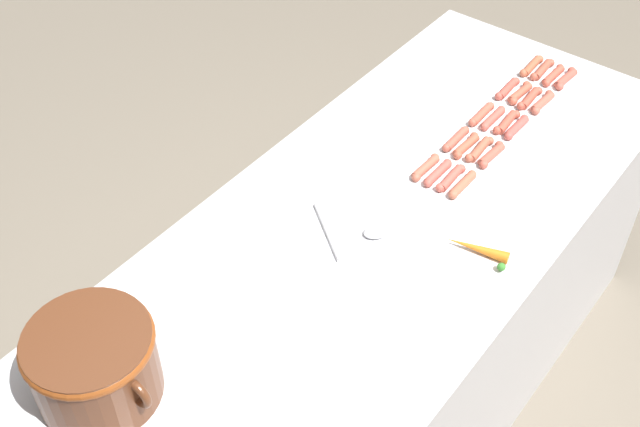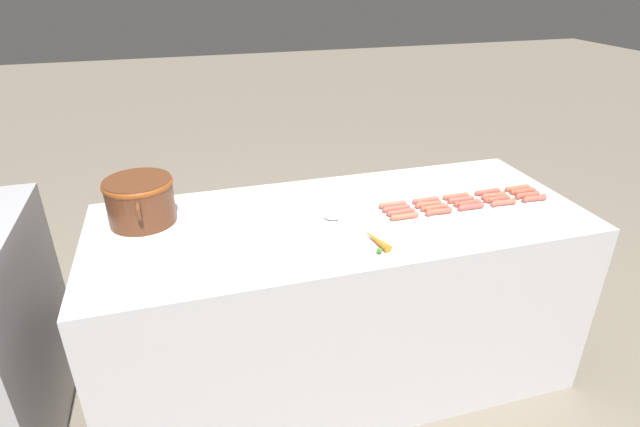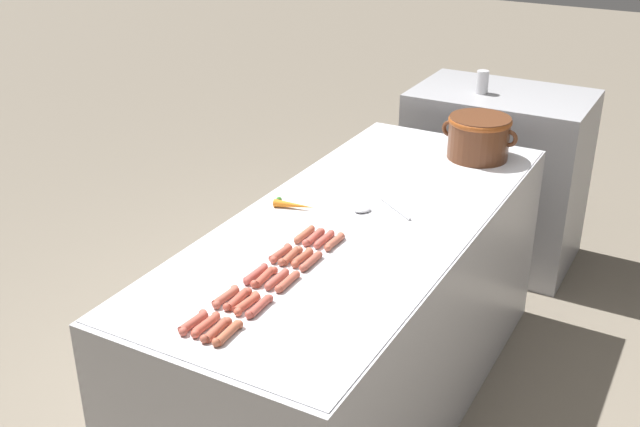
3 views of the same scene
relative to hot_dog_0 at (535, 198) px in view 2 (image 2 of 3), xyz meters
The scene contains 25 objects.
ground_plane 1.30m from the hot_dog_0, 83.33° to the left, with size 20.00×20.00×0.00m, color #756B5B.
griddle_counter 1.03m from the hot_dog_0, 83.33° to the left, with size 0.88×2.17×0.90m.
hot_dog_0 is the anchor object (origin of this frame).
hot_dog_1 0.17m from the hot_dog_0, 89.89° to the left, with size 0.03×0.13×0.03m.
hot_dog_2 0.33m from the hot_dog_0, 89.30° to the left, with size 0.03×0.13×0.03m.
hot_dog_3 0.50m from the hot_dog_0, 89.93° to the left, with size 0.03×0.13×0.03m.
hot_dog_4 0.66m from the hot_dog_0, 89.96° to the left, with size 0.03×0.13×0.03m.
hot_dog_5 0.04m from the hot_dog_0, 11.33° to the left, with size 0.03×0.13×0.03m.
hot_dog_6 0.18m from the hot_dog_0, 76.22° to the left, with size 0.03×0.13×0.03m.
hot_dog_7 0.33m from the hot_dog_0, 83.00° to the left, with size 0.04×0.13×0.03m.
hot_dog_8 0.50m from the hot_dog_0, 85.25° to the left, with size 0.03×0.13×0.03m.
hot_dog_9 0.66m from the hot_dog_0, 86.40° to the left, with size 0.03×0.13×0.03m.
hot_dog_10 0.08m from the hot_dog_0, ahead, with size 0.03×0.13×0.03m.
hot_dog_11 0.18m from the hot_dog_0, 64.01° to the left, with size 0.04×0.13×0.03m.
hot_dog_12 0.35m from the hot_dog_0, 76.02° to the left, with size 0.03×0.13×0.03m.
hot_dog_13 0.51m from the hot_dog_0, 80.80° to the left, with size 0.03×0.13×0.03m.
hot_dog_14 0.67m from the hot_dog_0, 82.90° to the left, with size 0.03×0.13×0.03m.
hot_dog_15 0.12m from the hot_dog_0, ahead, with size 0.03×0.13×0.03m.
hot_dog_16 0.21m from the hot_dog_0, 53.74° to the left, with size 0.03×0.13×0.03m.
hot_dog_17 0.36m from the hot_dog_0, 70.18° to the left, with size 0.03×0.13×0.03m.
hot_dog_18 0.51m from the hot_dog_0, 76.20° to the left, with size 0.03×0.13×0.03m.
hot_dog_19 0.68m from the hot_dog_0, 79.43° to the left, with size 0.03×0.13×0.03m.
bean_pot 1.78m from the hot_dog_0, 80.50° to the left, with size 0.36×0.29×0.20m.
serving_spoon 1.00m from the hot_dog_0, 82.87° to the left, with size 0.24×0.19×0.02m.
carrot 0.88m from the hot_dog_0, 100.76° to the left, with size 0.18×0.07×0.03m.
Camera 2 is at (-1.87, 0.65, 1.91)m, focal length 28.29 mm.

